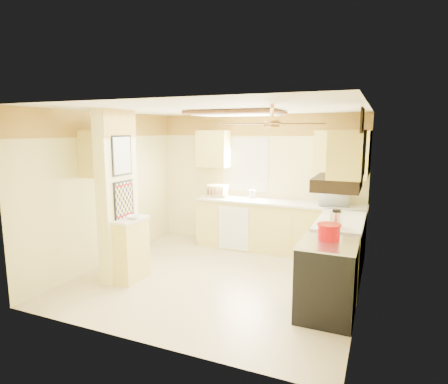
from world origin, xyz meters
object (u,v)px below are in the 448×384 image
at_px(bowl, 134,217).
at_px(kettle, 336,219).
at_px(dutch_oven, 329,231).
at_px(microwave, 334,197).
at_px(stove, 327,279).

xyz_separation_m(bowl, kettle, (2.76, 0.61, 0.09)).
xyz_separation_m(dutch_oven, kettle, (0.03, 0.48, 0.05)).
xyz_separation_m(microwave, bowl, (-2.54, -2.13, -0.11)).
distance_m(microwave, kettle, 1.54).
relative_size(stove, dutch_oven, 3.23).
bearing_deg(kettle, dutch_oven, -93.29).
height_order(stove, microwave, microwave).
height_order(stove, dutch_oven, dutch_oven).
bearing_deg(microwave, stove, 86.27).
bearing_deg(bowl, kettle, 12.48).
bearing_deg(dutch_oven, microwave, 95.39).
bearing_deg(microwave, dutch_oven, 86.13).
bearing_deg(microwave, bowl, 30.69).
height_order(stove, bowl, bowl).
relative_size(microwave, dutch_oven, 1.75).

